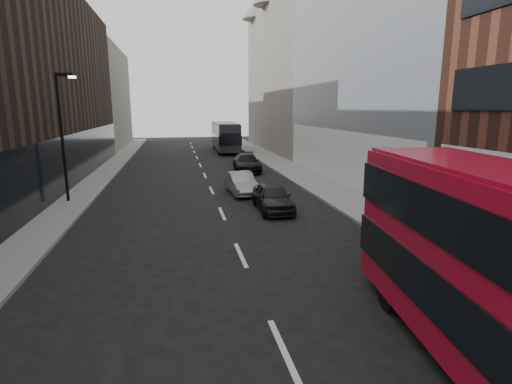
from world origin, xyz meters
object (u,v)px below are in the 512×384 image
car_a (273,197)px  car_b (241,183)px  grey_bus (225,136)px  street_lamp (63,129)px  car_c (247,163)px

car_a → car_b: (-0.97, 4.52, -0.04)m
grey_bus → street_lamp: bearing=-114.3°
street_lamp → car_a: (10.93, -3.86, -3.46)m
car_b → street_lamp: bearing=179.6°
grey_bus → car_a: 29.65m
street_lamp → car_c: 15.52m
car_b → car_c: (1.92, 8.71, 0.06)m
car_b → car_c: size_ratio=0.81×
grey_bus → car_a: bearing=-91.4°
car_b → car_c: 8.92m
grey_bus → car_b: bearing=-94.0°
car_b → car_c: bearing=73.4°
grey_bus → car_b: size_ratio=2.67×
grey_bus → car_c: grey_bus is taller
street_lamp → grey_bus: 28.52m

